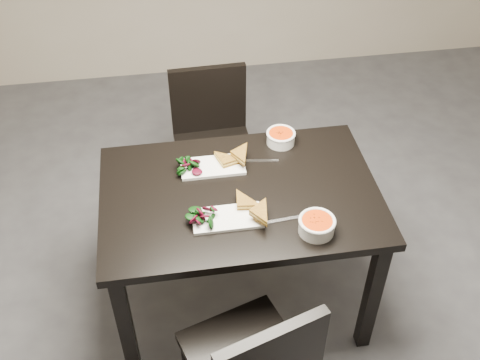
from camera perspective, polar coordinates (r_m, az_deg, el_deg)
The scene contains 13 objects.
ground at distance 2.98m, azimuth 6.98°, elevation -14.04°, with size 5.00×5.00×0.00m, color #47474C.
table at distance 2.56m, azimuth 0.00°, elevation -2.82°, with size 1.20×0.80×0.75m.
chair_far at distance 3.24m, azimuth -2.75°, elevation 4.44°, with size 0.43×0.43×0.85m.
plate_near at distance 2.37m, azimuth -1.26°, elevation -3.78°, with size 0.29×0.14×0.01m, color white.
sandwich_near at distance 2.37m, azimuth 0.24°, elevation -2.83°, with size 0.14×0.11×0.05m, color #AB8024, non-canonical shape.
salad_near at distance 2.34m, azimuth -3.70°, elevation -3.58°, with size 0.09×0.08×0.04m, color black, non-canonical shape.
soup_bowl_near at distance 2.32m, azimuth 7.57°, elevation -4.38°, with size 0.15×0.15×0.07m.
cutlery_near at distance 2.38m, azimuth 4.36°, elevation -3.90°, with size 0.18×0.02×0.00m, color silver.
plate_far at distance 2.61m, azimuth -2.72°, elevation 1.32°, with size 0.29×0.14×0.01m, color white.
sandwich_far at distance 2.58m, azimuth -1.27°, elevation 1.77°, with size 0.14×0.11×0.05m, color #AB8024, non-canonical shape.
salad_far at distance 2.59m, azimuth -4.94°, elevation 1.55°, with size 0.09×0.08×0.04m, color black, non-canonical shape.
soup_bowl_far at distance 2.74m, azimuth 4.04°, elevation 4.26°, with size 0.14×0.14×0.06m.
cutlery_far at distance 2.65m, azimuth 1.87°, elevation 1.91°, with size 0.18×0.02×0.00m, color silver.
Camera 1 is at (-0.60, -1.58, 2.45)m, focal length 43.35 mm.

